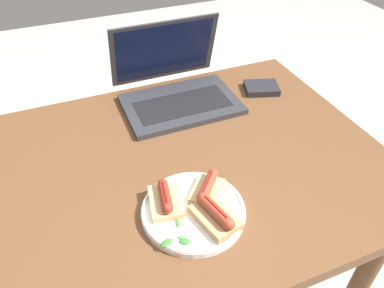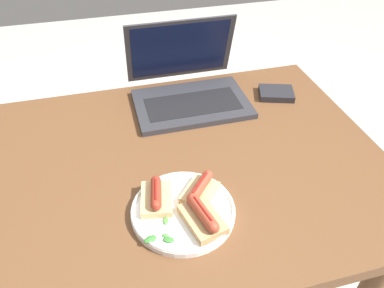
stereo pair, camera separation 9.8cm
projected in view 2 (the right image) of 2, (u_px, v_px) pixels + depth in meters
desk at (189, 184)px, 1.09m from camera, size 1.08×0.85×0.70m
laptop at (188, 88)px, 1.23m from camera, size 0.37×0.31×0.24m
plate at (183, 210)px, 0.87m from camera, size 0.24×0.24×0.02m
sausage_toast_left at (203, 217)px, 0.83m from camera, size 0.10×0.13×0.05m
sausage_toast_middle at (200, 190)px, 0.89m from camera, size 0.11×0.11×0.05m
sausage_toast_right at (156, 197)px, 0.88m from camera, size 0.09×0.12×0.05m
salad_pile at (157, 237)px, 0.81m from camera, size 0.07×0.08×0.01m
external_drive at (276, 93)px, 1.27m from camera, size 0.13×0.12×0.02m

